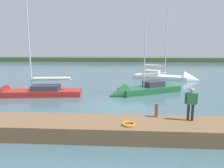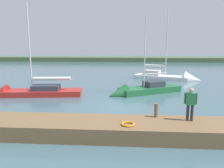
# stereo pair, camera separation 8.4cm
# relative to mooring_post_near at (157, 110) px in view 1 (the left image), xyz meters

# --- Properties ---
(ground_plane) EXTENTS (200.00, 200.00, 0.00)m
(ground_plane) POSITION_rel_mooring_post_near_xyz_m (2.03, -4.19, -1.15)
(ground_plane) COLOR #42606B
(far_shoreline) EXTENTS (180.00, 8.00, 2.40)m
(far_shoreline) POSITION_rel_mooring_post_near_xyz_m (2.03, -51.57, -1.15)
(far_shoreline) COLOR #4C603D
(far_shoreline) RESTS_ON ground_plane
(dock_pier) EXTENTS (20.29, 2.35, 0.78)m
(dock_pier) POSITION_rel_mooring_post_near_xyz_m (2.03, 0.82, -0.76)
(dock_pier) COLOR brown
(dock_pier) RESTS_ON ground_plane
(mooring_post_near) EXTENTS (0.20, 0.20, 0.74)m
(mooring_post_near) POSITION_rel_mooring_post_near_xyz_m (0.00, 0.00, 0.00)
(mooring_post_near) COLOR brown
(mooring_post_near) RESTS_ON dock_pier
(life_ring_buoy) EXTENTS (0.66, 0.66, 0.10)m
(life_ring_buoy) POSITION_rel_mooring_post_near_xyz_m (1.50, 1.29, -0.32)
(life_ring_buoy) COLOR orange
(life_ring_buoy) RESTS_ON dock_pier
(sailboat_outer_mooring) EXTENTS (7.46, 5.19, 7.91)m
(sailboat_outer_mooring) POSITION_rel_mooring_post_near_xyz_m (0.27, -9.08, -0.99)
(sailboat_outer_mooring) COLOR #236638
(sailboat_outer_mooring) RESTS_ON ground_plane
(sailboat_far_right) EXTENTS (8.66, 2.94, 9.14)m
(sailboat_far_right) POSITION_rel_mooring_post_near_xyz_m (10.59, -7.57, -0.98)
(sailboat_far_right) COLOR #B22823
(sailboat_far_right) RESTS_ON ground_plane
(sailboat_inner_slip) EXTENTS (8.96, 5.09, 10.64)m
(sailboat_inner_slip) POSITION_rel_mooring_post_near_xyz_m (-4.55, -18.09, -0.98)
(sailboat_inner_slip) COLOR white
(sailboat_inner_slip) RESTS_ON ground_plane
(person_on_dock) EXTENTS (0.64, 0.28, 1.71)m
(person_on_dock) POSITION_rel_mooring_post_near_xyz_m (-1.63, 0.45, 0.62)
(person_on_dock) COLOR #28282D
(person_on_dock) RESTS_ON dock_pier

